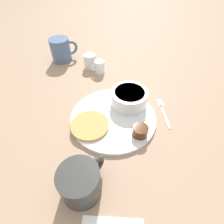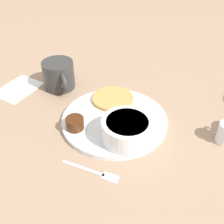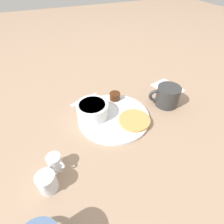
# 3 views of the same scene
# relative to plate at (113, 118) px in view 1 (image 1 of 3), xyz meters

# --- Properties ---
(ground_plane) EXTENTS (4.00, 4.00, 0.00)m
(ground_plane) POSITION_rel_plate_xyz_m (0.00, 0.00, -0.01)
(ground_plane) COLOR #9E7F66
(plate) EXTENTS (0.27, 0.27, 0.01)m
(plate) POSITION_rel_plate_xyz_m (0.00, 0.00, 0.00)
(plate) COLOR white
(plate) RESTS_ON ground_plane
(pancake_stack) EXTENTS (0.12, 0.12, 0.01)m
(pancake_stack) POSITION_rel_plate_xyz_m (-0.06, -0.06, 0.01)
(pancake_stack) COLOR tan
(pancake_stack) RESTS_ON plate
(bowl) EXTENTS (0.12, 0.12, 0.05)m
(bowl) POSITION_rel_plate_xyz_m (0.03, 0.07, 0.03)
(bowl) COLOR white
(bowl) RESTS_ON plate
(syrup_cup) EXTENTS (0.05, 0.05, 0.03)m
(syrup_cup) POSITION_rel_plate_xyz_m (0.09, -0.05, 0.02)
(syrup_cup) COLOR #47230F
(syrup_cup) RESTS_ON plate
(butter_ramekin) EXTENTS (0.04, 0.04, 0.04)m
(butter_ramekin) POSITION_rel_plate_xyz_m (0.06, 0.09, 0.02)
(butter_ramekin) COLOR white
(butter_ramekin) RESTS_ON plate
(coffee_mug) EXTENTS (0.09, 0.12, 0.08)m
(coffee_mug) POSITION_rel_plate_xyz_m (-0.01, -0.23, 0.04)
(coffee_mug) COLOR #333333
(coffee_mug) RESTS_ON ground_plane
(creamer_pitcher_near) EXTENTS (0.05, 0.05, 0.05)m
(creamer_pitcher_near) POSITION_rel_plate_xyz_m (-0.13, 0.24, 0.02)
(creamer_pitcher_near) COLOR white
(creamer_pitcher_near) RESTS_ON ground_plane
(creamer_pitcher_far) EXTENTS (0.07, 0.05, 0.06)m
(creamer_pitcher_far) POSITION_rel_plate_xyz_m (-0.18, 0.27, 0.02)
(creamer_pitcher_far) COLOR white
(creamer_pitcher_far) RESTS_ON ground_plane
(fork) EXTENTS (0.06, 0.13, 0.00)m
(fork) POSITION_rel_plate_xyz_m (0.15, 0.09, -0.00)
(fork) COLOR silver
(fork) RESTS_ON ground_plane
(second_mug) EXTENTS (0.11, 0.10, 0.10)m
(second_mug) POSITION_rel_plate_xyz_m (-0.33, 0.29, 0.04)
(second_mug) COLOR slate
(second_mug) RESTS_ON ground_plane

